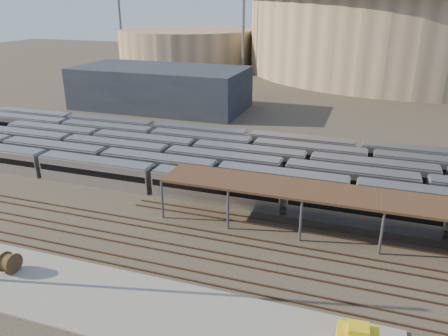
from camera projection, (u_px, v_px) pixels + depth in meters
ground at (220, 233)px, 51.22m from camera, size 420.00×420.00×0.00m
apron at (113, 301)px, 39.47m from camera, size 50.00×9.00×0.20m
subway_trains at (265, 166)px, 66.64m from camera, size 123.86×23.90×3.60m
inspection_shed at (427, 207)px, 46.30m from camera, size 60.30×6.00×5.30m
empty_tracks at (204, 254)px, 46.78m from camera, size 170.00×9.62×0.18m
stadium at (409, 25)px, 161.16m from camera, size 124.00×124.00×32.50m
secondary_arena at (188, 47)px, 181.42m from camera, size 56.00×56.00×14.00m
service_building at (161, 88)px, 108.47m from camera, size 42.00×20.00×10.00m
floodlight_0 at (244, 14)px, 149.79m from camera, size 4.00×1.00×38.40m
floodlight_1 at (119, 12)px, 175.20m from camera, size 4.00×1.00×38.40m
floodlight_3 at (321, 11)px, 187.84m from camera, size 4.00×1.00×38.40m
cable_reel_west at (10, 263)px, 43.28m from camera, size 1.28×2.14×2.06m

